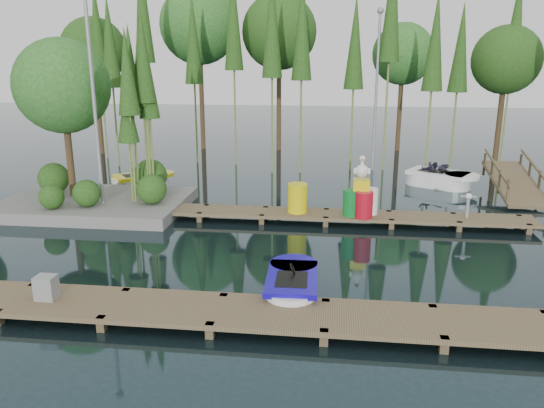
# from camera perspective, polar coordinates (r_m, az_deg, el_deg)

# --- Properties ---
(ground_plane) EXTENTS (90.00, 90.00, 0.00)m
(ground_plane) POSITION_cam_1_polar(r_m,az_deg,el_deg) (15.02, -2.13, -4.49)
(ground_plane) COLOR #1A2C31
(near_dock) EXTENTS (18.00, 1.50, 0.50)m
(near_dock) POSITION_cam_1_polar(r_m,az_deg,el_deg) (10.87, -5.92, -11.39)
(near_dock) COLOR brown
(near_dock) RESTS_ON ground
(far_dock) EXTENTS (15.00, 1.20, 0.50)m
(far_dock) POSITION_cam_1_polar(r_m,az_deg,el_deg) (17.20, 2.46, -1.08)
(far_dock) COLOR brown
(far_dock) RESTS_ON ground
(island) EXTENTS (6.20, 4.20, 6.75)m
(island) POSITION_cam_1_polar(r_m,az_deg,el_deg) (19.33, -19.62, 8.83)
(island) COLOR slate
(island) RESTS_ON ground
(tree_screen) EXTENTS (34.42, 18.53, 10.31)m
(tree_screen) POSITION_cam_1_polar(r_m,az_deg,el_deg) (24.92, -3.14, 17.75)
(tree_screen) COLOR #45321D
(tree_screen) RESTS_ON ground
(lamp_island) EXTENTS (0.30, 0.30, 7.25)m
(lamp_island) POSITION_cam_1_polar(r_m,az_deg,el_deg) (18.19, -18.73, 11.96)
(lamp_island) COLOR gray
(lamp_island) RESTS_ON ground
(lamp_rear) EXTENTS (0.30, 0.30, 7.25)m
(lamp_rear) POSITION_cam_1_polar(r_m,az_deg,el_deg) (25.01, 11.23, 13.22)
(lamp_rear) COLOR gray
(lamp_rear) RESTS_ON ground
(ramp) EXTENTS (1.50, 3.94, 1.49)m
(ramp) POSITION_cam_1_polar(r_m,az_deg,el_deg) (22.00, 24.63, 2.15)
(ramp) COLOR brown
(ramp) RESTS_ON ground
(boat_blue) EXTENTS (1.19, 2.49, 0.83)m
(boat_blue) POSITION_cam_1_polar(r_m,az_deg,el_deg) (11.87, 2.18, -8.87)
(boat_blue) COLOR white
(boat_blue) RESTS_ON ground
(boat_yellow_far) EXTENTS (2.74, 2.47, 1.28)m
(boat_yellow_far) POSITION_cam_1_polar(r_m,az_deg,el_deg) (22.26, -13.87, 2.43)
(boat_yellow_far) COLOR white
(boat_yellow_far) RESTS_ON ground
(boat_white_far) EXTENTS (3.25, 2.67, 1.41)m
(boat_white_far) POSITION_cam_1_polar(r_m,az_deg,el_deg) (22.82, 17.54, 2.59)
(boat_white_far) COLOR white
(boat_white_far) RESTS_ON ground
(utility_cabinet) EXTENTS (0.41, 0.35, 0.50)m
(utility_cabinet) POSITION_cam_1_polar(r_m,az_deg,el_deg) (12.01, -23.11, -8.26)
(utility_cabinet) COLOR gray
(utility_cabinet) RESTS_ON near_dock
(yellow_barrel) EXTENTS (0.63, 0.63, 0.94)m
(yellow_barrel) POSITION_cam_1_polar(r_m,az_deg,el_deg) (17.04, 2.76, 0.66)
(yellow_barrel) COLOR yellow
(yellow_barrel) RESTS_ON far_dock
(drum_cluster) EXTENTS (1.11, 1.02, 1.91)m
(drum_cluster) POSITION_cam_1_polar(r_m,az_deg,el_deg) (16.86, 9.61, 0.60)
(drum_cluster) COLOR #0C6E25
(drum_cluster) RESTS_ON far_dock
(seagull_post) EXTENTS (0.49, 0.27, 0.79)m
(seagull_post) POSITION_cam_1_polar(r_m,az_deg,el_deg) (17.48, 20.36, 0.27)
(seagull_post) COLOR gray
(seagull_post) RESTS_ON far_dock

